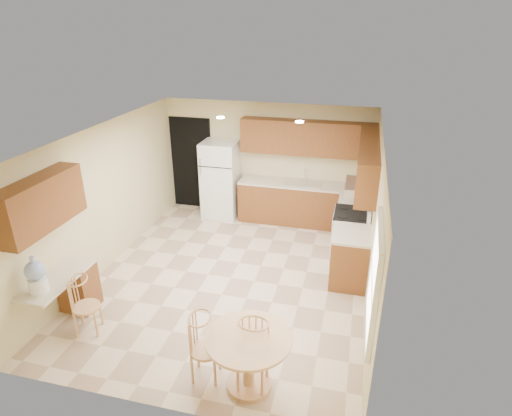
% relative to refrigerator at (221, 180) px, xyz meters
% --- Properties ---
extents(floor, '(5.50, 5.50, 0.00)m').
position_rel_refrigerator_xyz_m(floor, '(0.95, -2.40, -0.85)').
color(floor, beige).
rests_on(floor, ground).
extents(ceiling, '(4.50, 5.50, 0.02)m').
position_rel_refrigerator_xyz_m(ceiling, '(0.95, -2.40, 1.65)').
color(ceiling, white).
rests_on(ceiling, wall_back).
extents(wall_back, '(4.50, 0.02, 2.50)m').
position_rel_refrigerator_xyz_m(wall_back, '(0.95, 0.35, 0.40)').
color(wall_back, '#CAC088').
rests_on(wall_back, floor).
extents(wall_front, '(4.50, 0.02, 2.50)m').
position_rel_refrigerator_xyz_m(wall_front, '(0.95, -5.15, 0.40)').
color(wall_front, '#CAC088').
rests_on(wall_front, floor).
extents(wall_left, '(0.02, 5.50, 2.50)m').
position_rel_refrigerator_xyz_m(wall_left, '(-1.30, -2.40, 0.40)').
color(wall_left, '#CAC088').
rests_on(wall_left, floor).
extents(wall_right, '(0.02, 5.50, 2.50)m').
position_rel_refrigerator_xyz_m(wall_right, '(3.20, -2.40, 0.40)').
color(wall_right, '#CAC088').
rests_on(wall_right, floor).
extents(doorway, '(0.90, 0.02, 2.10)m').
position_rel_refrigerator_xyz_m(doorway, '(-0.80, 0.34, 0.20)').
color(doorway, black).
rests_on(doorway, floor).
extents(base_cab_back, '(2.75, 0.60, 0.87)m').
position_rel_refrigerator_xyz_m(base_cab_back, '(1.83, 0.05, -0.41)').
color(base_cab_back, brown).
rests_on(base_cab_back, floor).
extents(counter_back, '(2.75, 0.63, 0.04)m').
position_rel_refrigerator_xyz_m(counter_back, '(1.83, 0.05, 0.04)').
color(counter_back, beige).
rests_on(counter_back, base_cab_back).
extents(base_cab_right_a, '(0.60, 0.59, 0.87)m').
position_rel_refrigerator_xyz_m(base_cab_right_a, '(2.90, -0.54, -0.41)').
color(base_cab_right_a, brown).
rests_on(base_cab_right_a, floor).
extents(counter_right_a, '(0.63, 0.59, 0.04)m').
position_rel_refrigerator_xyz_m(counter_right_a, '(2.90, -0.54, 0.04)').
color(counter_right_a, beige).
rests_on(counter_right_a, base_cab_right_a).
extents(base_cab_right_b, '(0.60, 0.80, 0.87)m').
position_rel_refrigerator_xyz_m(base_cab_right_b, '(2.90, -2.00, -0.41)').
color(base_cab_right_b, brown).
rests_on(base_cab_right_b, floor).
extents(counter_right_b, '(0.63, 0.80, 0.04)m').
position_rel_refrigerator_xyz_m(counter_right_b, '(2.90, -2.00, 0.04)').
color(counter_right_b, beige).
rests_on(counter_right_b, base_cab_right_b).
extents(upper_cab_back, '(2.75, 0.33, 0.70)m').
position_rel_refrigerator_xyz_m(upper_cab_back, '(1.83, 0.19, 1.00)').
color(upper_cab_back, brown).
rests_on(upper_cab_back, wall_back).
extents(upper_cab_right, '(0.33, 2.42, 0.70)m').
position_rel_refrigerator_xyz_m(upper_cab_right, '(3.04, -1.19, 1.00)').
color(upper_cab_right, brown).
rests_on(upper_cab_right, wall_right).
extents(upper_cab_left, '(0.33, 1.40, 0.70)m').
position_rel_refrigerator_xyz_m(upper_cab_left, '(-1.13, -4.00, 1.00)').
color(upper_cab_left, brown).
rests_on(upper_cab_left, wall_left).
extents(sink, '(0.78, 0.44, 0.01)m').
position_rel_refrigerator_xyz_m(sink, '(1.80, 0.05, 0.06)').
color(sink, silver).
rests_on(sink, counter_back).
extents(range_hood, '(0.50, 0.76, 0.14)m').
position_rel_refrigerator_xyz_m(range_hood, '(2.95, -1.22, 0.57)').
color(range_hood, silver).
rests_on(range_hood, upper_cab_right).
extents(desk_pedestal, '(0.48, 0.42, 0.72)m').
position_rel_refrigerator_xyz_m(desk_pedestal, '(-1.05, -3.72, -0.49)').
color(desk_pedestal, brown).
rests_on(desk_pedestal, floor).
extents(desk_top, '(0.50, 1.20, 0.04)m').
position_rel_refrigerator_xyz_m(desk_top, '(-1.05, -4.10, -0.10)').
color(desk_top, beige).
rests_on(desk_top, desk_pedestal).
extents(window, '(0.06, 1.12, 1.30)m').
position_rel_refrigerator_xyz_m(window, '(3.18, -4.25, 0.65)').
color(window, white).
rests_on(window, wall_right).
extents(can_light_a, '(0.14, 0.14, 0.02)m').
position_rel_refrigerator_xyz_m(can_light_a, '(0.45, -1.20, 1.64)').
color(can_light_a, white).
rests_on(can_light_a, ceiling).
extents(can_light_b, '(0.14, 0.14, 0.02)m').
position_rel_refrigerator_xyz_m(can_light_b, '(1.85, -1.20, 1.64)').
color(can_light_b, white).
rests_on(can_light_b, ceiling).
extents(refrigerator, '(0.75, 0.73, 1.69)m').
position_rel_refrigerator_xyz_m(refrigerator, '(0.00, 0.00, 0.00)').
color(refrigerator, white).
rests_on(refrigerator, floor).
extents(stove, '(0.65, 0.76, 1.09)m').
position_rel_refrigerator_xyz_m(stove, '(2.88, -1.22, -0.38)').
color(stove, white).
rests_on(stove, floor).
extents(dining_table, '(1.01, 1.01, 0.75)m').
position_rel_refrigerator_xyz_m(dining_table, '(1.86, -4.60, -0.36)').
color(dining_table, tan).
rests_on(dining_table, floor).
extents(chair_table_a, '(0.39, 0.51, 0.89)m').
position_rel_refrigerator_xyz_m(chair_table_a, '(1.31, -4.66, -0.30)').
color(chair_table_a, tan).
rests_on(chair_table_a, floor).
extents(chair_table_b, '(0.41, 0.41, 0.92)m').
position_rel_refrigerator_xyz_m(chair_table_b, '(1.91, -4.69, -0.29)').
color(chair_table_b, tan).
rests_on(chair_table_b, floor).
extents(chair_desk, '(0.38, 0.49, 0.86)m').
position_rel_refrigerator_xyz_m(chair_desk, '(-0.60, -4.26, -0.32)').
color(chair_desk, tan).
rests_on(chair_desk, floor).
extents(water_crock, '(0.26, 0.26, 0.53)m').
position_rel_refrigerator_xyz_m(water_crock, '(-1.05, -4.44, 0.16)').
color(water_crock, white).
rests_on(water_crock, desk_top).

